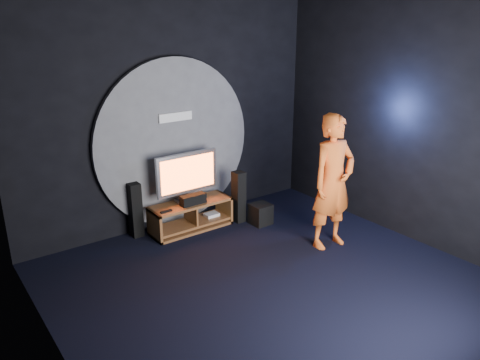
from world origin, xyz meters
The scene contains 13 objects.
floor centered at (0.00, 0.00, 0.00)m, with size 5.00×5.00×0.00m, color black.
back_wall centered at (0.00, 2.50, 1.75)m, with size 5.00×0.04×3.50m, color black.
left_wall centered at (-2.50, 0.00, 1.75)m, with size 0.04×5.00×3.50m, color black.
right_wall centered at (2.50, 0.00, 1.75)m, with size 0.04×5.00×3.50m, color black.
wall_disc_panel centered at (0.00, 2.44, 1.30)m, with size 2.60×0.11×2.60m.
media_console centered at (0.01, 2.05, 0.20)m, with size 1.29×0.45×0.45m.
tv centered at (0.01, 2.12, 0.87)m, with size 1.02×0.22×0.77m.
center_speaker centered at (0.01, 1.97, 0.53)m, with size 0.40×0.15×0.15m, color black.
remote centered at (-0.47, 1.93, 0.46)m, with size 0.18×0.05×0.02m, color black.
tower_speaker_left centered at (-0.77, 2.34, 0.42)m, with size 0.17×0.19×0.84m, color black.
tower_speaker_right centered at (0.79, 1.86, 0.42)m, with size 0.17×0.19×0.84m, color black.
subwoofer centered at (1.01, 1.57, 0.17)m, with size 0.30×0.30×0.33m, color black.
player centered at (1.36, 0.42, 0.96)m, with size 0.70×0.46×1.92m, color orange.
Camera 1 is at (-3.32, -3.76, 3.14)m, focal length 35.00 mm.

